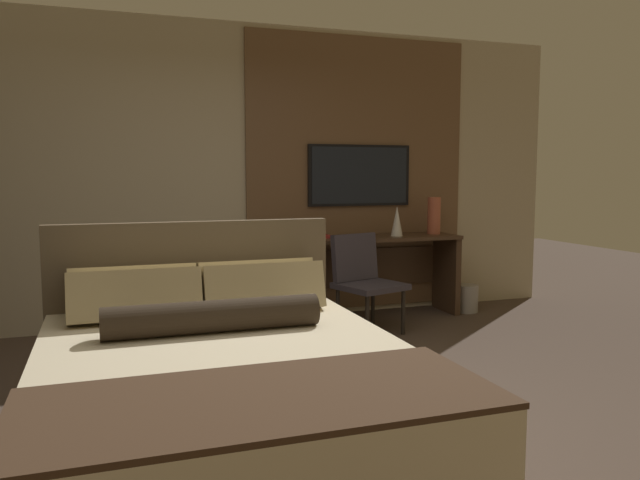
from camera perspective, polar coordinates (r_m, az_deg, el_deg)
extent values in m
plane|color=#4C3D33|center=(3.67, -2.27, -16.37)|extent=(16.00, 16.00, 0.00)
cube|color=#BCAD8E|center=(5.93, -9.67, 5.96)|extent=(7.20, 0.06, 2.80)
cube|color=brown|center=(6.29, 3.51, 6.03)|extent=(2.29, 0.03, 2.70)
cube|color=#33281E|center=(3.17, -8.42, -18.08)|extent=(1.68, 2.10, 0.22)
cube|color=beige|center=(3.06, -8.50, -13.15)|extent=(1.73, 2.16, 0.36)
cube|color=#422D1E|center=(2.35, -5.30, -14.24)|extent=(1.75, 0.76, 0.02)
cube|color=brown|center=(4.09, -11.46, -6.06)|extent=(1.76, 0.08, 1.10)
cube|color=tan|center=(3.89, -16.66, -4.36)|extent=(0.73, 0.23, 0.31)
cube|color=tan|center=(3.99, -5.94, -3.88)|extent=(0.73, 0.23, 0.31)
cube|color=tan|center=(3.68, -16.52, -4.93)|extent=(0.73, 0.25, 0.32)
cube|color=tan|center=(3.79, -5.22, -4.41)|extent=(0.73, 0.25, 0.32)
cylinder|color=#2D2319|center=(3.33, -9.72, -6.90)|extent=(1.12, 0.17, 0.17)
cube|color=#422D1E|center=(6.06, 4.50, 0.17)|extent=(1.79, 0.51, 0.03)
cube|color=#422D1E|center=(5.83, -3.37, -4.03)|extent=(0.06, 0.46, 0.76)
cube|color=#422D1E|center=(6.51, 11.48, -3.08)|extent=(0.06, 0.46, 0.76)
cube|color=#422D1E|center=(6.32, 3.62, -2.54)|extent=(1.67, 0.02, 0.38)
cube|color=black|center=(6.26, 3.63, 5.92)|extent=(1.08, 0.04, 0.61)
cube|color=black|center=(6.24, 3.70, 5.92)|extent=(1.01, 0.01, 0.56)
cube|color=#38333D|center=(5.49, 4.63, -4.23)|extent=(0.65, 0.63, 0.05)
cube|color=#38333D|center=(5.62, 3.18, -1.56)|extent=(0.49, 0.25, 0.42)
cylinder|color=black|center=(5.26, 4.34, -7.18)|extent=(0.04, 0.04, 0.40)
cylinder|color=black|center=(5.53, 7.61, -6.55)|extent=(0.04, 0.04, 0.40)
cylinder|color=black|center=(5.55, 1.63, -6.45)|extent=(0.04, 0.04, 0.40)
cylinder|color=black|center=(5.82, 4.86, -5.90)|extent=(0.04, 0.04, 0.40)
cylinder|color=#B2563D|center=(6.38, 10.38, 2.21)|extent=(0.13, 0.13, 0.37)
cone|color=silver|center=(6.11, 7.04, 1.73)|extent=(0.12, 0.12, 0.29)
cube|color=maroon|center=(5.87, -0.22, 0.32)|extent=(0.24, 0.18, 0.03)
cylinder|color=gray|center=(6.55, 13.30, -5.21)|extent=(0.22, 0.22, 0.28)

